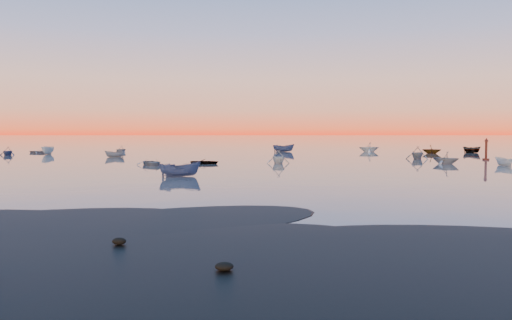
{
  "coord_description": "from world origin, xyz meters",
  "views": [
    {
      "loc": [
        -0.11,
        -23.03,
        4.42
      ],
      "look_at": [
        0.07,
        28.0,
        1.34
      ],
      "focal_mm": 35.0,
      "sensor_mm": 36.0,
      "label": 1
    }
  ],
  "objects_px": {
    "boat_near_left": "(152,165)",
    "boat_near_center": "(180,177)",
    "channel_marker": "(486,151)",
    "boat_near_right": "(278,163)"
  },
  "relations": [
    {
      "from": "boat_near_left",
      "to": "channel_marker",
      "type": "relative_size",
      "value": 1.27
    },
    {
      "from": "boat_near_center",
      "to": "channel_marker",
      "type": "height_order",
      "value": "channel_marker"
    },
    {
      "from": "boat_near_left",
      "to": "boat_near_center",
      "type": "bearing_deg",
      "value": -97.05
    },
    {
      "from": "boat_near_center",
      "to": "boat_near_right",
      "type": "bearing_deg",
      "value": -47.2
    },
    {
      "from": "boat_near_center",
      "to": "channel_marker",
      "type": "bearing_deg",
      "value": -76.08
    },
    {
      "from": "boat_near_right",
      "to": "boat_near_left",
      "type": "bearing_deg",
      "value": 1.73
    },
    {
      "from": "boat_near_left",
      "to": "channel_marker",
      "type": "bearing_deg",
      "value": -14.9
    },
    {
      "from": "boat_near_left",
      "to": "boat_near_center",
      "type": "xyz_separation_m",
      "value": [
        5.81,
        -15.19,
        0.0
      ]
    },
    {
      "from": "boat_near_right",
      "to": "channel_marker",
      "type": "distance_m",
      "value": 31.87
    },
    {
      "from": "channel_marker",
      "to": "boat_near_center",
      "type": "bearing_deg",
      "value": -147.61
    }
  ]
}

